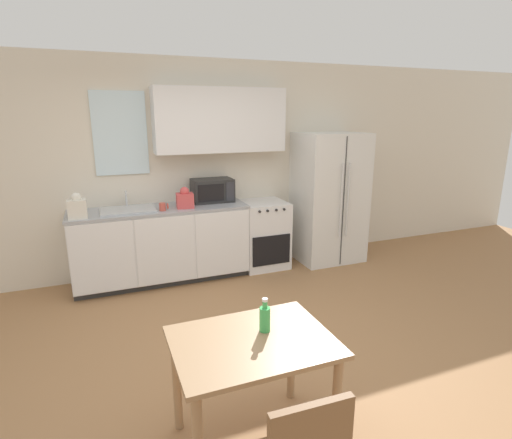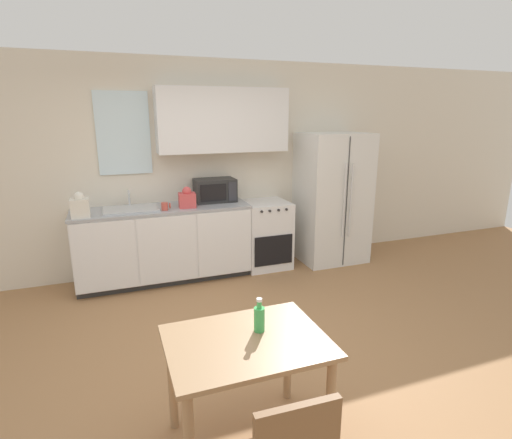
{
  "view_description": "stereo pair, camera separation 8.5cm",
  "coord_description": "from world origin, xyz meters",
  "views": [
    {
      "loc": [
        -0.91,
        -2.88,
        2.03
      ],
      "look_at": [
        0.45,
        0.55,
        1.05
      ],
      "focal_mm": 28.0,
      "sensor_mm": 36.0,
      "label": 1
    },
    {
      "loc": [
        -0.83,
        -2.91,
        2.03
      ],
      "look_at": [
        0.45,
        0.55,
        1.05
      ],
      "focal_mm": 28.0,
      "sensor_mm": 36.0,
      "label": 2
    }
  ],
  "objects": [
    {
      "name": "coffee_mug",
      "position": [
        -0.25,
        1.74,
        0.98
      ],
      "size": [
        0.11,
        0.08,
        0.09
      ],
      "color": "#BF4C3F",
      "rests_on": "kitchen_counter"
    },
    {
      "name": "ground_plane",
      "position": [
        0.0,
        0.0,
        0.0
      ],
      "size": [
        12.0,
        12.0,
        0.0
      ],
      "primitive_type": "plane",
      "color": "#9E7047"
    },
    {
      "name": "dining_table",
      "position": [
        -0.15,
        -0.91,
        0.61
      ],
      "size": [
        0.95,
        0.71,
        0.73
      ],
      "color": "#997551",
      "rests_on": "ground_plane"
    },
    {
      "name": "kitchen_sink",
      "position": [
        -0.63,
        1.9,
        0.95
      ],
      "size": [
        0.62,
        0.45,
        0.2
      ],
      "color": "#B7BABC",
      "rests_on": "kitchen_counter"
    },
    {
      "name": "microwave",
      "position": [
        0.42,
        2.01,
        1.08
      ],
      "size": [
        0.51,
        0.33,
        0.29
      ],
      "color": "#282828",
      "rests_on": "kitchen_counter"
    },
    {
      "name": "grocery_bag_1",
      "position": [
        0.02,
        1.79,
        1.04
      ],
      "size": [
        0.21,
        0.18,
        0.25
      ],
      "rotation": [
        0.0,
        0.0,
        -0.09
      ],
      "color": "#D14C4C",
      "rests_on": "kitchen_counter"
    },
    {
      "name": "drink_bottle",
      "position": [
        -0.05,
        -0.85,
        0.82
      ],
      "size": [
        0.07,
        0.07,
        0.22
      ],
      "color": "#3FB259",
      "rests_on": "dining_table"
    },
    {
      "name": "grocery_bag_0",
      "position": [
        -1.16,
        1.71,
        1.06
      ],
      "size": [
        0.19,
        0.16,
        0.28
      ],
      "rotation": [
        0.0,
        0.0,
        0.0
      ],
      "color": "silver",
      "rests_on": "kitchen_counter"
    },
    {
      "name": "kitchen_counter",
      "position": [
        -0.27,
        1.9,
        0.47
      ],
      "size": [
        2.1,
        0.63,
        0.93
      ],
      "color": "#333333",
      "rests_on": "ground_plane"
    },
    {
      "name": "oven_range",
      "position": [
        1.08,
        1.91,
        0.45
      ],
      "size": [
        0.6,
        0.61,
        0.9
      ],
      "color": "white",
      "rests_on": "ground_plane"
    },
    {
      "name": "refrigerator",
      "position": [
        2.06,
        1.84,
        0.89
      ],
      "size": [
        0.89,
        0.76,
        1.78
      ],
      "color": "silver",
      "rests_on": "ground_plane"
    },
    {
      "name": "wall_back",
      "position": [
        0.09,
        2.2,
        1.46
      ],
      "size": [
        12.0,
        0.38,
        2.7
      ],
      "color": "beige",
      "rests_on": "ground_plane"
    }
  ]
}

